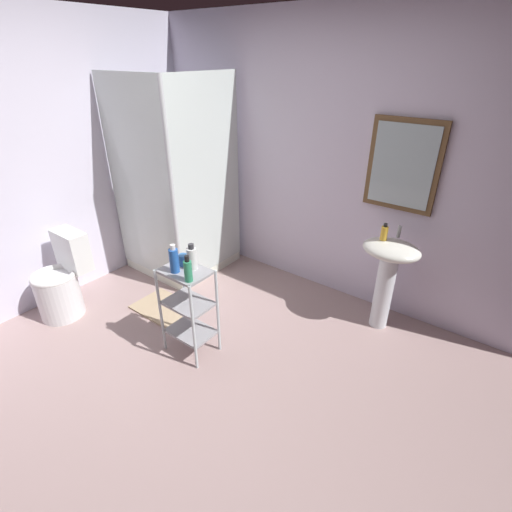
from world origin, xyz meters
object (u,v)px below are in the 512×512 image
shower_stall (181,230)px  bath_mat (166,308)px  storage_cart (188,305)px  body_wash_bottle_green (188,270)px  hand_soap_bottle (384,233)px  shampoo_bottle_blue (174,260)px  rinse_cup (183,260)px  toilet (62,283)px  pedestal_sink (388,268)px  lotion_bottle_white (192,258)px

shower_stall → bath_mat: (0.43, -0.65, -0.45)m
storage_cart → body_wash_bottle_green: size_ratio=3.77×
hand_soap_bottle → bath_mat: (-1.59, -1.00, -0.86)m
shampoo_bottle_blue → rinse_cup: size_ratio=2.55×
storage_cart → rinse_cup: bearing=141.8°
toilet → storage_cart: size_ratio=1.03×
bath_mat → shampoo_bottle_blue: bearing=-27.0°
rinse_cup → body_wash_bottle_green: bearing=-34.7°
toilet → rinse_cup: 1.36m
rinse_cup → toilet: bearing=-162.2°
shampoo_bottle_blue → rinse_cup: (-0.02, 0.11, -0.05)m
pedestal_sink → shower_stall: bearing=-170.7°
lotion_bottle_white → rinse_cup: (-0.10, -0.00, -0.05)m
body_wash_bottle_green → shampoo_bottle_blue: 0.17m
shampoo_bottle_blue → bath_mat: bearing=153.0°
shower_stall → hand_soap_bottle: (2.03, 0.35, 0.41)m
lotion_bottle_white → bath_mat: lotion_bottle_white is taller
body_wash_bottle_green → rinse_cup: (-0.19, 0.13, -0.04)m
hand_soap_bottle → shampoo_bottle_blue: size_ratio=0.64×
lotion_bottle_white → bath_mat: (-0.62, 0.17, -0.82)m
storage_cart → rinse_cup: (-0.07, 0.05, 0.35)m
shampoo_bottle_blue → rinse_cup: bearing=103.2°
lotion_bottle_white → shampoo_bottle_blue: shampoo_bottle_blue is taller
hand_soap_bottle → shower_stall: bearing=-170.3°
shampoo_bottle_blue → pedestal_sink: bearing=48.6°
shower_stall → shampoo_bottle_blue: shower_stall is taller
rinse_cup → shower_stall: bearing=139.3°
pedestal_sink → body_wash_bottle_green: size_ratio=4.12×
pedestal_sink → body_wash_bottle_green: bearing=-126.2°
storage_cart → hand_soap_bottle: 1.64m
shower_stall → toilet: shower_stall is taller
toilet → storage_cart: toilet is taller
body_wash_bottle_green → bath_mat: 1.13m
shower_stall → shampoo_bottle_blue: 1.40m
shower_stall → pedestal_sink: size_ratio=2.47×
body_wash_bottle_green → shampoo_bottle_blue: (-0.17, 0.03, 0.01)m
storage_cart → lotion_bottle_white: lotion_bottle_white is taller
hand_soap_bottle → shampoo_bottle_blue: shampoo_bottle_blue is taller
toilet → body_wash_bottle_green: size_ratio=3.87×
pedestal_sink → toilet: (-2.36, -1.56, -0.26)m
body_wash_bottle_green → lotion_bottle_white: size_ratio=0.98×
bath_mat → body_wash_bottle_green: bearing=-23.2°
toilet → hand_soap_bottle: (2.28, 1.56, 0.56)m
bath_mat → shower_stall: bearing=123.7°
body_wash_bottle_green → rinse_cup: 0.24m
pedestal_sink → shampoo_bottle_blue: bearing=-131.4°
pedestal_sink → toilet: bearing=-146.6°
storage_cart → hand_soap_bottle: hand_soap_bottle is taller
toilet → hand_soap_bottle: bearing=34.4°
body_wash_bottle_green → toilet: bearing=-169.7°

